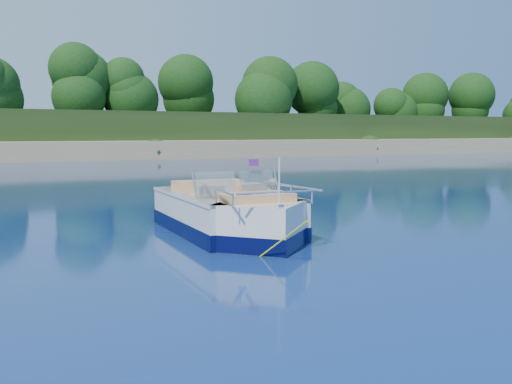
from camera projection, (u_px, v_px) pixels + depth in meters
ground at (228, 243)px, 11.38m from camera, size 160.00×160.00×0.00m
shoreline at (13, 143)px, 68.03m from camera, size 170.00×59.00×6.00m
treeline at (30, 92)px, 47.32m from camera, size 150.00×7.12×8.19m
motorboat at (231, 217)px, 12.28m from camera, size 2.29×6.03×2.00m
tow_tube at (274, 213)px, 14.97m from camera, size 1.38×1.38×0.37m
boy at (271, 217)px, 14.99m from camera, size 0.51×0.83×1.52m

